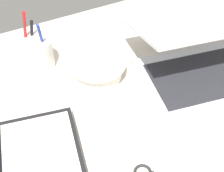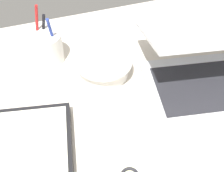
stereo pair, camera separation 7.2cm
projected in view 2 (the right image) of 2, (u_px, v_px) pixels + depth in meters
desk_top at (145, 127)px, 73.74cm from camera, size 140.00×100.00×2.00cm
laptop at (215, 68)px, 78.98cm from camera, size 39.67×36.69×17.03cm
bowl at (104, 66)px, 82.80cm from camera, size 15.34×15.34×5.31cm
pen_cup at (45, 47)px, 85.82cm from camera, size 9.95×9.95×16.09cm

